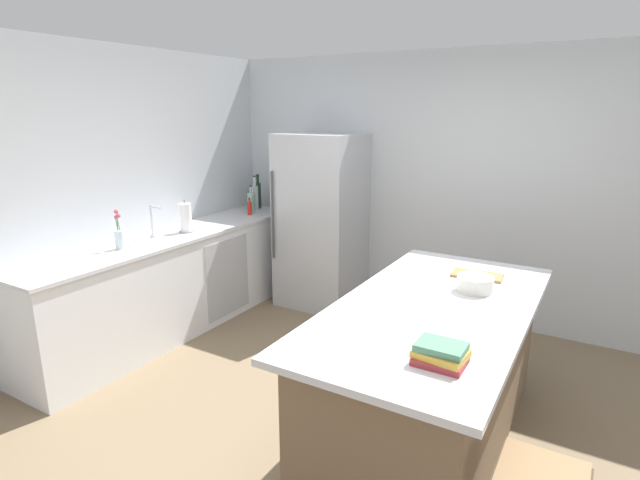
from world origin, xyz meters
TOP-DOWN VIEW (x-y plane):
  - ground_plane at (0.00, 0.00)m, footprint 7.20×7.20m
  - wall_rear at (0.00, 2.25)m, footprint 6.00×0.10m
  - wall_left at (-2.45, 0.00)m, footprint 0.10×6.00m
  - counter_run_left at (-2.09, 0.59)m, footprint 0.65×3.06m
  - kitchen_island at (0.55, 0.15)m, footprint 1.06×2.16m
  - refrigerator at (-1.23, 1.85)m, footprint 0.80×0.73m
  - sink_faucet at (-2.14, 0.41)m, footprint 0.15×0.05m
  - flower_vase at (-2.08, -0.00)m, footprint 0.08×0.08m
  - paper_towel_roll at (-2.04, 0.71)m, footprint 0.14×0.14m
  - wine_bottle at (-2.17, 1.99)m, footprint 0.07×0.07m
  - soda_bottle at (-2.14, 1.90)m, footprint 0.07×0.07m
  - vinegar_bottle at (-2.13, 1.82)m, footprint 0.05×0.05m
  - gin_bottle at (-2.05, 1.71)m, footprint 0.08×0.08m
  - hot_sauce_bottle at (-2.01, 1.63)m, footprint 0.05×0.05m
  - cookbook_stack at (0.79, -0.52)m, footprint 0.24×0.20m
  - mixing_bowl at (0.70, 0.51)m, footprint 0.23×0.23m
  - cutting_board at (0.64, 0.81)m, footprint 0.35×0.21m

SIDE VIEW (x-z plane):
  - ground_plane at x=0.00m, z-range 0.00..0.00m
  - counter_run_left at x=-2.09m, z-range 0.00..0.93m
  - kitchen_island at x=0.55m, z-range 0.01..0.94m
  - refrigerator at x=-1.23m, z-range 0.00..1.82m
  - cutting_board at x=0.64m, z-range 0.93..0.95m
  - cookbook_stack at x=0.79m, z-range 0.93..1.03m
  - mixing_bowl at x=0.70m, z-range 0.93..1.03m
  - hot_sauce_bottle at x=-2.01m, z-range 0.92..1.10m
  - vinegar_bottle at x=-2.13m, z-range 0.91..1.16m
  - flower_vase at x=-2.08m, z-range 0.87..1.21m
  - gin_bottle at x=-2.05m, z-range 0.90..1.21m
  - paper_towel_roll at x=-2.04m, z-range 0.91..1.22m
  - soda_bottle at x=-2.14m, z-range 0.89..1.28m
  - sink_faucet at x=-2.14m, z-range 0.94..1.24m
  - wine_bottle at x=-2.17m, z-range 0.90..1.29m
  - wall_rear at x=0.00m, z-range 0.00..2.60m
  - wall_left at x=-2.45m, z-range 0.00..2.60m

